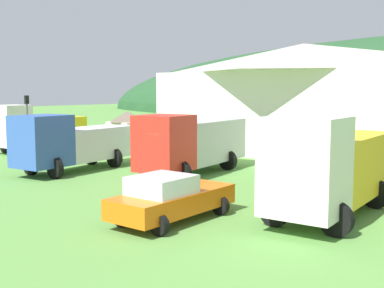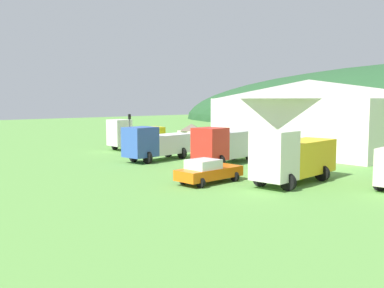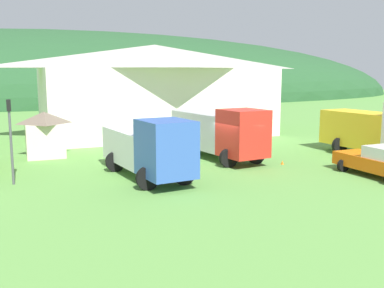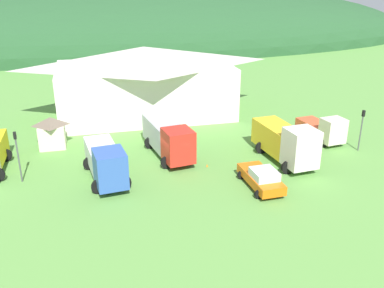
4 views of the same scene
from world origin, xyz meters
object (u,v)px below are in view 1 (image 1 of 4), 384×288
(crane_truck_red, at_px, (191,142))
(traffic_cone_mid_row, at_px, (193,190))
(traffic_cone_near_pickup, at_px, (131,161))
(heavy_rig_striped, at_px, (329,165))
(service_pickup_orange, at_px, (171,198))
(flatbed_truck_yellow, at_px, (36,128))
(play_shed_cream, at_px, (128,131))
(box_truck_blue, at_px, (70,142))
(traffic_light_west, at_px, (27,120))
(depot_building, at_px, (302,96))

(crane_truck_red, xyz_separation_m, traffic_cone_mid_row, (2.71, -3.07, -1.77))
(traffic_cone_near_pickup, bearing_deg, heavy_rig_striped, -17.80)
(heavy_rig_striped, distance_m, service_pickup_orange, 5.75)
(heavy_rig_striped, bearing_deg, flatbed_truck_yellow, -104.21)
(play_shed_cream, distance_m, crane_truck_red, 11.24)
(flatbed_truck_yellow, relative_size, heavy_rig_striped, 0.86)
(flatbed_truck_yellow, bearing_deg, traffic_cone_near_pickup, 97.88)
(crane_truck_red, relative_size, traffic_cone_mid_row, 17.20)
(play_shed_cream, distance_m, box_truck_blue, 9.51)
(box_truck_blue, height_order, service_pickup_orange, box_truck_blue)
(service_pickup_orange, bearing_deg, box_truck_blue, -112.07)
(crane_truck_red, xyz_separation_m, heavy_rig_striped, (9.55, -3.67, 0.10))
(box_truck_blue, xyz_separation_m, crane_truck_red, (5.68, 3.61, 0.12))
(heavy_rig_striped, distance_m, traffic_cone_mid_row, 7.12)
(crane_truck_red, height_order, traffic_light_west, traffic_light_west)
(service_pickup_orange, bearing_deg, traffic_light_west, -109.26)
(heavy_rig_striped, height_order, traffic_cone_near_pickup, heavy_rig_striped)
(crane_truck_red, distance_m, heavy_rig_striped, 10.23)
(depot_building, xyz_separation_m, crane_truck_red, (0.20, -12.73, -2.26))
(crane_truck_red, distance_m, traffic_light_west, 12.42)
(flatbed_truck_yellow, relative_size, traffic_light_west, 1.60)
(play_shed_cream, relative_size, traffic_cone_mid_row, 6.16)
(box_truck_blue, relative_size, service_pickup_orange, 1.55)
(traffic_cone_mid_row, bearing_deg, crane_truck_red, 131.42)
(traffic_cone_near_pickup, distance_m, traffic_cone_mid_row, 10.02)
(depot_building, height_order, crane_truck_red, depot_building)
(play_shed_cream, height_order, flatbed_truck_yellow, flatbed_truck_yellow)
(traffic_cone_mid_row, bearing_deg, traffic_light_west, 176.70)
(play_shed_cream, bearing_deg, heavy_rig_striped, -23.15)
(depot_building, relative_size, service_pickup_orange, 4.15)
(depot_building, xyz_separation_m, box_truck_blue, (-5.48, -16.34, -2.38))
(flatbed_truck_yellow, distance_m, service_pickup_orange, 22.14)
(traffic_cone_mid_row, bearing_deg, heavy_rig_striped, -4.97)
(depot_building, height_order, box_truck_blue, depot_building)
(depot_building, relative_size, traffic_cone_near_pickup, 37.83)
(box_truck_blue, distance_m, traffic_light_west, 6.72)
(depot_building, bearing_deg, traffic_cone_mid_row, -79.57)
(flatbed_truck_yellow, xyz_separation_m, box_truck_blue, (9.32, -3.80, -0.05))
(service_pickup_orange, height_order, traffic_light_west, traffic_light_west)
(service_pickup_orange, bearing_deg, traffic_cone_mid_row, -149.89)
(depot_building, distance_m, box_truck_blue, 17.40)
(traffic_light_west, bearing_deg, traffic_cone_mid_row, -3.30)
(depot_building, xyz_separation_m, heavy_rig_striped, (9.75, -16.40, -2.16))
(play_shed_cream, height_order, box_truck_blue, box_truck_blue)
(flatbed_truck_yellow, height_order, heavy_rig_striped, heavy_rig_striped)
(traffic_cone_near_pickup, bearing_deg, flatbed_truck_yellow, -172.08)
(depot_building, height_order, flatbed_truck_yellow, depot_building)
(flatbed_truck_yellow, bearing_deg, traffic_light_west, 49.43)
(flatbed_truck_yellow, distance_m, traffic_cone_mid_row, 18.09)
(box_truck_blue, relative_size, traffic_cone_near_pickup, 14.15)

